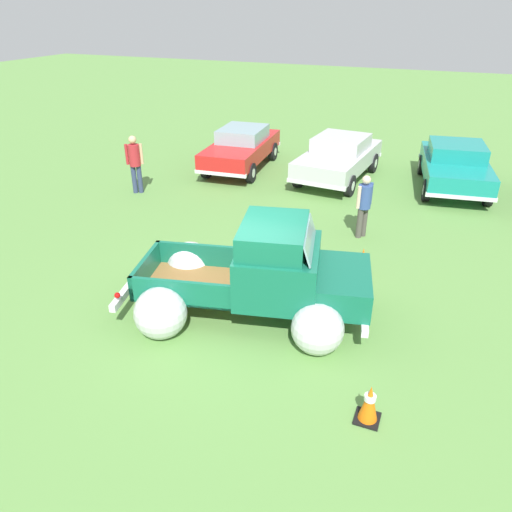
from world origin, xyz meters
TOP-DOWN VIEW (x-y plane):
  - ground_plane at (0.00, 0.00)m, footprint 80.00×80.00m
  - vintage_pickup_truck at (0.38, 0.09)m, footprint 4.93×3.53m
  - show_car_0 at (-3.75, 8.36)m, footprint 2.12×4.38m
  - show_car_1 at (-0.25, 8.49)m, footprint 2.25×4.31m
  - show_car_2 at (3.37, 9.00)m, footprint 2.51×4.36m
  - spectator_0 at (1.40, 4.27)m, footprint 0.46×0.50m
  - spectator_1 at (-5.76, 4.80)m, footprint 0.51×0.46m
  - lane_cone_0 at (2.75, -1.84)m, footprint 0.36×0.36m
  - lane_cone_1 at (1.81, 2.35)m, footprint 0.36×0.36m

SIDE VIEW (x-z plane):
  - ground_plane at x=0.00m, z-range 0.00..0.00m
  - lane_cone_0 at x=2.75m, z-range 0.00..0.63m
  - lane_cone_1 at x=1.81m, z-range 0.00..0.63m
  - vintage_pickup_truck at x=0.38m, z-range -0.22..1.74m
  - show_car_0 at x=-3.75m, z-range 0.06..1.49m
  - show_car_1 at x=-0.25m, z-range 0.07..1.50m
  - show_car_2 at x=3.37m, z-range 0.07..1.50m
  - spectator_0 at x=1.40m, z-range 0.11..1.74m
  - spectator_1 at x=-5.76m, z-range 0.13..1.94m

